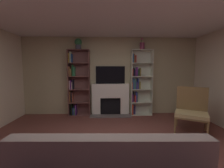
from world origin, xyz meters
The scene contains 10 objects.
ground_plane centered at (0.00, 0.00, 0.00)m, with size 6.83×6.83×0.00m, color brown.
wall_back_accent centered at (0.00, 2.76, 1.27)m, with size 5.81×0.06×2.54m, color tan.
fireplace centered at (0.00, 2.63, 0.53)m, with size 1.31×0.48×1.02m.
tv centered at (0.00, 2.70, 1.31)m, with size 0.95×0.06×0.57m, color black.
bookshelf_left centered at (-1.09, 2.63, 1.02)m, with size 0.68×0.28×2.12m.
bookshelf_right centered at (0.93, 2.62, 1.04)m, with size 0.68×0.29×2.12m.
potted_plant centered at (-1.01, 2.58, 2.31)m, with size 0.22×0.22×0.34m.
vase_with_flowers centered at (1.01, 2.58, 2.24)m, with size 0.15×0.15×0.37m.
armchair centered at (1.92, 1.20, 0.52)m, with size 0.88×0.83×1.06m.
coffee_table centered at (-0.11, -0.51, 0.33)m, with size 0.88×0.44×0.38m.
Camera 1 is at (-0.11, -2.33, 1.50)m, focal length 24.47 mm.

